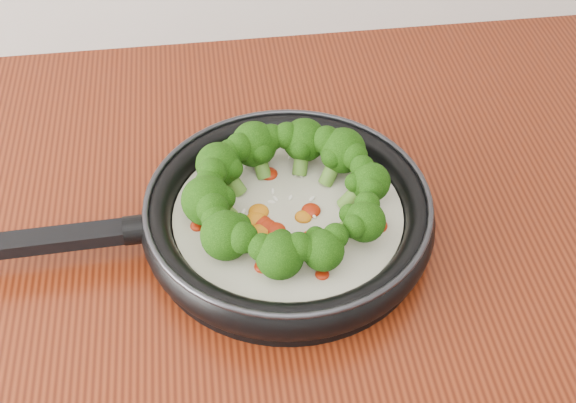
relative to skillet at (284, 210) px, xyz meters
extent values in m
cylinder|color=black|center=(0.00, 0.00, -0.03)|extent=(0.32, 0.32, 0.01)
torus|color=black|center=(0.00, 0.00, -0.01)|extent=(0.33, 0.33, 0.03)
torus|color=#2D2D33|center=(0.00, 0.00, 0.02)|extent=(0.32, 0.32, 0.01)
cube|color=black|center=(-0.24, -0.01, 0.00)|extent=(0.19, 0.03, 0.02)
cylinder|color=black|center=(-0.16, -0.01, 0.00)|extent=(0.03, 0.03, 0.03)
cylinder|color=beige|center=(0.00, 0.00, -0.01)|extent=(0.26, 0.26, 0.02)
ellipsoid|color=#9C1D07|center=(0.05, -0.05, 0.00)|extent=(0.02, 0.02, 0.01)
ellipsoid|color=#9C1D07|center=(-0.03, -0.08, 0.00)|extent=(0.03, 0.03, 0.01)
ellipsoid|color=#C96A0C|center=(-0.06, 0.01, 0.00)|extent=(0.02, 0.02, 0.01)
ellipsoid|color=#9C1D07|center=(-0.09, 0.02, 0.00)|extent=(0.03, 0.03, 0.01)
ellipsoid|color=#9C1D07|center=(-0.01, 0.06, 0.00)|extent=(0.02, 0.02, 0.01)
ellipsoid|color=#C96A0C|center=(0.02, -0.01, 0.00)|extent=(0.02, 0.02, 0.01)
ellipsoid|color=#9C1D07|center=(0.02, -0.04, 0.00)|extent=(0.03, 0.03, 0.01)
ellipsoid|color=#9C1D07|center=(-0.03, -0.02, 0.00)|extent=(0.03, 0.03, 0.01)
ellipsoid|color=#C96A0C|center=(-0.03, -0.03, 0.00)|extent=(0.03, 0.03, 0.01)
ellipsoid|color=#9C1D07|center=(-0.05, 0.09, 0.00)|extent=(0.02, 0.02, 0.01)
ellipsoid|color=#9C1D07|center=(0.03, 0.00, 0.00)|extent=(0.02, 0.02, 0.01)
ellipsoid|color=#C96A0C|center=(0.02, -0.01, 0.00)|extent=(0.03, 0.03, 0.01)
ellipsoid|color=#9C1D07|center=(-0.01, -0.03, 0.00)|extent=(0.03, 0.03, 0.01)
ellipsoid|color=#9C1D07|center=(-0.02, -0.02, 0.00)|extent=(0.03, 0.03, 0.01)
ellipsoid|color=#C96A0C|center=(-0.03, -0.01, 0.00)|extent=(0.03, 0.03, 0.01)
ellipsoid|color=#9C1D07|center=(-0.07, 0.02, 0.00)|extent=(0.02, 0.02, 0.01)
ellipsoid|color=#9C1D07|center=(0.10, -0.04, 0.00)|extent=(0.03, 0.03, 0.01)
ellipsoid|color=#C96A0C|center=(-0.03, 0.00, 0.00)|extent=(0.03, 0.03, 0.01)
ellipsoid|color=#9C1D07|center=(-0.06, -0.05, 0.00)|extent=(0.03, 0.03, 0.01)
ellipsoid|color=#9C1D07|center=(0.03, -0.09, 0.00)|extent=(0.02, 0.02, 0.01)
ellipsoid|color=#C96A0C|center=(-0.02, 0.07, 0.00)|extent=(0.02, 0.02, 0.01)
ellipsoid|color=#9C1D07|center=(-0.09, -0.01, 0.00)|extent=(0.02, 0.02, 0.01)
ellipsoid|color=white|center=(0.03, -0.01, 0.00)|extent=(0.01, 0.01, 0.00)
ellipsoid|color=white|center=(-0.01, 0.02, 0.00)|extent=(0.01, 0.01, 0.00)
ellipsoid|color=white|center=(-0.03, -0.01, 0.00)|extent=(0.01, 0.01, 0.00)
ellipsoid|color=white|center=(0.02, -0.06, 0.00)|extent=(0.01, 0.00, 0.00)
ellipsoid|color=white|center=(-0.05, -0.01, 0.00)|extent=(0.01, 0.00, 0.00)
ellipsoid|color=white|center=(-0.01, 0.03, 0.00)|extent=(0.01, 0.01, 0.00)
ellipsoid|color=white|center=(-0.04, -0.05, 0.00)|extent=(0.00, 0.01, 0.00)
ellipsoid|color=white|center=(-0.01, 0.02, 0.00)|extent=(0.01, 0.01, 0.00)
ellipsoid|color=white|center=(0.02, 0.06, 0.00)|extent=(0.01, 0.01, 0.00)
ellipsoid|color=white|center=(-0.04, 0.00, 0.00)|extent=(0.01, 0.01, 0.00)
ellipsoid|color=white|center=(0.03, 0.05, 0.00)|extent=(0.01, 0.01, 0.00)
ellipsoid|color=white|center=(0.10, 0.00, 0.00)|extent=(0.00, 0.01, 0.00)
ellipsoid|color=white|center=(0.03, 0.01, 0.00)|extent=(0.01, 0.01, 0.00)
ellipsoid|color=white|center=(-0.04, 0.08, 0.00)|extent=(0.01, 0.01, 0.00)
ellipsoid|color=white|center=(0.01, 0.02, 0.00)|extent=(0.01, 0.01, 0.00)
ellipsoid|color=white|center=(0.00, -0.05, 0.00)|extent=(0.01, 0.01, 0.00)
ellipsoid|color=white|center=(0.02, 0.09, 0.00)|extent=(0.01, 0.01, 0.00)
ellipsoid|color=white|center=(-0.10, 0.03, 0.00)|extent=(0.01, 0.01, 0.00)
cylinder|color=#5D8D2E|center=(0.08, 0.00, 0.01)|extent=(0.03, 0.02, 0.04)
sphere|color=black|center=(0.09, 0.00, 0.03)|extent=(0.04, 0.04, 0.04)
sphere|color=black|center=(0.09, 0.02, 0.04)|extent=(0.03, 0.03, 0.03)
sphere|color=black|center=(0.09, -0.02, 0.04)|extent=(0.03, 0.03, 0.03)
sphere|color=black|center=(0.08, 0.00, 0.03)|extent=(0.02, 0.02, 0.02)
cylinder|color=#5D8D2E|center=(0.06, 0.04, 0.01)|extent=(0.04, 0.03, 0.04)
sphere|color=black|center=(0.07, 0.06, 0.03)|extent=(0.05, 0.05, 0.05)
sphere|color=black|center=(0.06, 0.07, 0.04)|extent=(0.03, 0.03, 0.03)
sphere|color=black|center=(0.08, 0.04, 0.04)|extent=(0.03, 0.03, 0.03)
sphere|color=black|center=(0.06, 0.04, 0.03)|extent=(0.03, 0.03, 0.03)
cylinder|color=#5D8D2E|center=(0.03, 0.07, 0.01)|extent=(0.03, 0.04, 0.04)
sphere|color=black|center=(0.03, 0.08, 0.03)|extent=(0.05, 0.05, 0.05)
sphere|color=black|center=(0.01, 0.08, 0.04)|extent=(0.03, 0.03, 0.03)
sphere|color=black|center=(0.05, 0.07, 0.03)|extent=(0.03, 0.03, 0.03)
sphere|color=black|center=(0.03, 0.07, 0.03)|extent=(0.03, 0.03, 0.03)
cylinder|color=#5D8D2E|center=(-0.02, 0.07, 0.01)|extent=(0.03, 0.04, 0.04)
sphere|color=black|center=(-0.02, 0.08, 0.03)|extent=(0.05, 0.05, 0.05)
sphere|color=black|center=(-0.04, 0.07, 0.04)|extent=(0.03, 0.03, 0.03)
sphere|color=black|center=(0.00, 0.08, 0.03)|extent=(0.03, 0.03, 0.03)
sphere|color=black|center=(-0.02, 0.07, 0.03)|extent=(0.03, 0.03, 0.03)
cylinder|color=#5D8D2E|center=(-0.05, 0.04, 0.01)|extent=(0.04, 0.03, 0.04)
sphere|color=black|center=(-0.07, 0.05, 0.03)|extent=(0.05, 0.05, 0.05)
sphere|color=black|center=(-0.07, 0.03, 0.04)|extent=(0.03, 0.03, 0.03)
sphere|color=black|center=(-0.05, 0.06, 0.03)|extent=(0.03, 0.03, 0.03)
sphere|color=black|center=(-0.05, 0.04, 0.03)|extent=(0.03, 0.03, 0.03)
cylinder|color=#5D8D2E|center=(-0.07, 0.00, 0.01)|extent=(0.03, 0.02, 0.03)
sphere|color=black|center=(-0.08, 0.00, 0.03)|extent=(0.06, 0.06, 0.05)
sphere|color=black|center=(-0.08, -0.02, 0.03)|extent=(0.04, 0.04, 0.03)
sphere|color=black|center=(-0.08, 0.02, 0.03)|extent=(0.03, 0.03, 0.03)
sphere|color=black|center=(-0.06, 0.00, 0.03)|extent=(0.03, 0.03, 0.03)
cylinder|color=#5D8D2E|center=(-0.05, -0.04, 0.01)|extent=(0.04, 0.03, 0.03)
sphere|color=black|center=(-0.07, -0.05, 0.03)|extent=(0.05, 0.05, 0.05)
sphere|color=black|center=(-0.05, -0.07, 0.03)|extent=(0.03, 0.03, 0.03)
sphere|color=black|center=(-0.07, -0.03, 0.03)|extent=(0.03, 0.03, 0.03)
sphere|color=black|center=(-0.05, -0.04, 0.03)|extent=(0.03, 0.03, 0.03)
cylinder|color=#5D8D2E|center=(-0.01, -0.07, 0.01)|extent=(0.02, 0.03, 0.03)
sphere|color=black|center=(-0.01, -0.09, 0.03)|extent=(0.05, 0.05, 0.05)
sphere|color=black|center=(0.00, -0.08, 0.03)|extent=(0.03, 0.03, 0.03)
sphere|color=black|center=(-0.03, -0.08, 0.03)|extent=(0.03, 0.03, 0.03)
sphere|color=black|center=(-0.01, -0.07, 0.03)|extent=(0.03, 0.03, 0.02)
cylinder|color=#5D8D2E|center=(0.02, -0.07, 0.01)|extent=(0.02, 0.04, 0.04)
sphere|color=black|center=(0.03, -0.09, 0.03)|extent=(0.04, 0.04, 0.04)
sphere|color=black|center=(0.04, -0.08, 0.04)|extent=(0.03, 0.03, 0.03)
sphere|color=black|center=(0.01, -0.09, 0.03)|extent=(0.03, 0.03, 0.03)
sphere|color=black|center=(0.02, -0.07, 0.03)|extent=(0.02, 0.02, 0.02)
cylinder|color=#5D8D2E|center=(0.06, -0.05, 0.01)|extent=(0.04, 0.03, 0.04)
sphere|color=black|center=(0.08, -0.06, 0.03)|extent=(0.04, 0.04, 0.04)
sphere|color=black|center=(0.08, -0.04, 0.04)|extent=(0.03, 0.03, 0.03)
sphere|color=black|center=(0.06, -0.07, 0.04)|extent=(0.03, 0.03, 0.03)
sphere|color=black|center=(0.06, -0.05, 0.03)|extent=(0.02, 0.02, 0.02)
camera|label=1|loc=(-0.07, -0.57, 0.59)|focal=46.61mm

